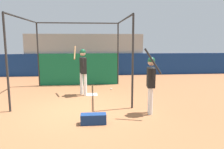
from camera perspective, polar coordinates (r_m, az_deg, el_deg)
name	(u,v)px	position (r m, az deg, el deg)	size (l,w,h in m)	color
ground_plane	(79,110)	(7.31, -8.63, -9.27)	(60.00, 60.00, 0.00)	#935B38
outfield_wall	(85,65)	(14.18, -7.07, 2.58)	(24.00, 0.12, 1.41)	navy
bleacher_section	(85,53)	(15.38, -6.97, 5.47)	(7.60, 2.40, 2.69)	#9E9E99
batting_cage	(78,60)	(10.51, -8.87, 3.72)	(4.05, 4.13, 3.14)	#282828
home_plate	(92,95)	(9.26, -5.24, -5.23)	(0.44, 0.44, 0.02)	white
player_batter	(83,67)	(9.05, -7.62, 1.98)	(0.53, 0.88, 2.03)	white
player_waiting	(151,80)	(6.78, 10.14, -1.41)	(0.49, 0.76, 2.05)	white
equipment_bag	(93,119)	(6.13, -4.87, -11.47)	(0.70, 0.28, 0.28)	navy
baseball	(111,89)	(10.16, -0.18, -3.74)	(0.07, 0.07, 0.07)	white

